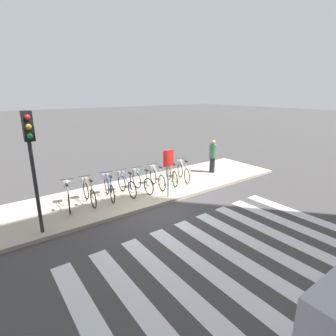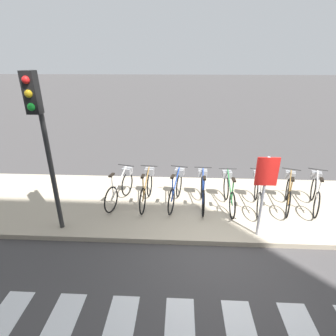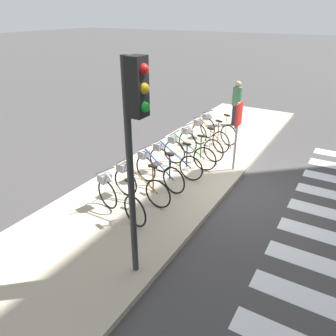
{
  "view_description": "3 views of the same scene",
  "coord_description": "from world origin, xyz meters",
  "px_view_note": "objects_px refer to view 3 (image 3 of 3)",
  "views": [
    {
      "loc": [
        -4.67,
        -7.12,
        3.95
      ],
      "look_at": [
        1.48,
        1.26,
        0.91
      ],
      "focal_mm": 28.0,
      "sensor_mm": 36.0,
      "label": 1
    },
    {
      "loc": [
        -0.94,
        -4.53,
        3.71
      ],
      "look_at": [
        -1.22,
        1.05,
        1.34
      ],
      "focal_mm": 28.0,
      "sensor_mm": 36.0,
      "label": 2
    },
    {
      "loc": [
        -6.92,
        -2.23,
        3.99
      ],
      "look_at": [
        -1.46,
        1.01,
        0.91
      ],
      "focal_mm": 35.0,
      "sensor_mm": 36.0,
      "label": 3
    }
  ],
  "objects_px": {
    "parked_bicycle_2": "(156,170)",
    "traffic_light": "(135,130)",
    "parked_bicycle_6": "(207,134)",
    "parked_bicycle_3": "(172,160)",
    "sign_post": "(238,125)",
    "parked_bicycle_5": "(198,143)",
    "parked_bicycle_4": "(186,151)",
    "pedestrian": "(237,102)",
    "parked_bicycle_1": "(138,183)",
    "parked_bicycle_7": "(216,128)",
    "parked_bicycle_0": "(117,197)"
  },
  "relations": [
    {
      "from": "parked_bicycle_5",
      "to": "traffic_light",
      "type": "xyz_separation_m",
      "value": [
        -4.68,
        -1.27,
        2.01
      ]
    },
    {
      "from": "parked_bicycle_2",
      "to": "pedestrian",
      "type": "bearing_deg",
      "value": 0.14
    },
    {
      "from": "parked_bicycle_5",
      "to": "sign_post",
      "type": "bearing_deg",
      "value": -103.21
    },
    {
      "from": "parked_bicycle_3",
      "to": "parked_bicycle_2",
      "type": "bearing_deg",
      "value": 176.8
    },
    {
      "from": "traffic_light",
      "to": "parked_bicycle_1",
      "type": "bearing_deg",
      "value": 36.46
    },
    {
      "from": "parked_bicycle_3",
      "to": "traffic_light",
      "type": "height_order",
      "value": "traffic_light"
    },
    {
      "from": "parked_bicycle_5",
      "to": "traffic_light",
      "type": "height_order",
      "value": "traffic_light"
    },
    {
      "from": "parked_bicycle_1",
      "to": "parked_bicycle_7",
      "type": "xyz_separation_m",
      "value": [
        4.33,
        -0.0,
        0.0
      ]
    },
    {
      "from": "sign_post",
      "to": "parked_bicycle_5",
      "type": "bearing_deg",
      "value": 76.79
    },
    {
      "from": "pedestrian",
      "to": "sign_post",
      "type": "xyz_separation_m",
      "value": [
        -3.65,
        -1.31,
        0.4
      ]
    },
    {
      "from": "traffic_light",
      "to": "sign_post",
      "type": "xyz_separation_m",
      "value": [
        4.4,
        0.05,
        -1.2
      ]
    },
    {
      "from": "parked_bicycle_6",
      "to": "traffic_light",
      "type": "xyz_separation_m",
      "value": [
        -5.47,
        -1.32,
        2.01
      ]
    },
    {
      "from": "parked_bicycle_5",
      "to": "parked_bicycle_6",
      "type": "xyz_separation_m",
      "value": [
        0.79,
        0.05,
        0.0
      ]
    },
    {
      "from": "parked_bicycle_6",
      "to": "parked_bicycle_7",
      "type": "distance_m",
      "value": 0.68
    },
    {
      "from": "parked_bicycle_4",
      "to": "traffic_light",
      "type": "height_order",
      "value": "traffic_light"
    },
    {
      "from": "parked_bicycle_0",
      "to": "parked_bicycle_3",
      "type": "distance_m",
      "value": 2.15
    },
    {
      "from": "parked_bicycle_0",
      "to": "parked_bicycle_6",
      "type": "bearing_deg",
      "value": -0.44
    },
    {
      "from": "parked_bicycle_5",
      "to": "traffic_light",
      "type": "relative_size",
      "value": 0.46
    },
    {
      "from": "pedestrian",
      "to": "parked_bicycle_4",
      "type": "bearing_deg",
      "value": -178.48
    },
    {
      "from": "parked_bicycle_0",
      "to": "parked_bicycle_1",
      "type": "height_order",
      "value": "same"
    },
    {
      "from": "parked_bicycle_3",
      "to": "parked_bicycle_4",
      "type": "relative_size",
      "value": 1.0
    },
    {
      "from": "parked_bicycle_2",
      "to": "parked_bicycle_5",
      "type": "bearing_deg",
      "value": -2.04
    },
    {
      "from": "parked_bicycle_5",
      "to": "parked_bicycle_6",
      "type": "bearing_deg",
      "value": 3.61
    },
    {
      "from": "parked_bicycle_1",
      "to": "parked_bicycle_0",
      "type": "bearing_deg",
      "value": 178.63
    },
    {
      "from": "parked_bicycle_1",
      "to": "pedestrian",
      "type": "relative_size",
      "value": 0.98
    },
    {
      "from": "parked_bicycle_4",
      "to": "parked_bicycle_6",
      "type": "relative_size",
      "value": 1.05
    },
    {
      "from": "parked_bicycle_1",
      "to": "pedestrian",
      "type": "distance_m",
      "value": 6.24
    },
    {
      "from": "parked_bicycle_1",
      "to": "parked_bicycle_2",
      "type": "height_order",
      "value": "same"
    },
    {
      "from": "parked_bicycle_3",
      "to": "pedestrian",
      "type": "xyz_separation_m",
      "value": [
        4.77,
        0.05,
        0.41
      ]
    },
    {
      "from": "parked_bicycle_1",
      "to": "parked_bicycle_6",
      "type": "xyz_separation_m",
      "value": [
        3.66,
        -0.02,
        0.0
      ]
    },
    {
      "from": "parked_bicycle_2",
      "to": "traffic_light",
      "type": "height_order",
      "value": "traffic_light"
    },
    {
      "from": "parked_bicycle_5",
      "to": "pedestrian",
      "type": "xyz_separation_m",
      "value": [
        3.36,
        0.09,
        0.41
      ]
    },
    {
      "from": "parked_bicycle_1",
      "to": "parked_bicycle_7",
      "type": "bearing_deg",
      "value": -0.01
    },
    {
      "from": "parked_bicycle_1",
      "to": "parked_bicycle_2",
      "type": "distance_m",
      "value": 0.77
    },
    {
      "from": "sign_post",
      "to": "parked_bicycle_2",
      "type": "bearing_deg",
      "value": 144.32
    },
    {
      "from": "parked_bicycle_0",
      "to": "parked_bicycle_3",
      "type": "xyz_separation_m",
      "value": [
        2.15,
        -0.05,
        0.0
      ]
    },
    {
      "from": "parked_bicycle_0",
      "to": "parked_bicycle_1",
      "type": "xyz_separation_m",
      "value": [
        0.69,
        -0.02,
        0.0
      ]
    },
    {
      "from": "parked_bicycle_1",
      "to": "parked_bicycle_5",
      "type": "bearing_deg",
      "value": -1.34
    },
    {
      "from": "parked_bicycle_2",
      "to": "parked_bicycle_5",
      "type": "distance_m",
      "value": 2.1
    },
    {
      "from": "parked_bicycle_1",
      "to": "parked_bicycle_3",
      "type": "height_order",
      "value": "same"
    },
    {
      "from": "pedestrian",
      "to": "parked_bicycle_3",
      "type": "bearing_deg",
      "value": -179.37
    },
    {
      "from": "parked_bicycle_1",
      "to": "parked_bicycle_7",
      "type": "distance_m",
      "value": 4.33
    },
    {
      "from": "parked_bicycle_0",
      "to": "traffic_light",
      "type": "height_order",
      "value": "traffic_light"
    },
    {
      "from": "sign_post",
      "to": "traffic_light",
      "type": "bearing_deg",
      "value": -179.33
    },
    {
      "from": "traffic_light",
      "to": "parked_bicycle_4",
      "type": "bearing_deg",
      "value": 17.66
    },
    {
      "from": "parked_bicycle_1",
      "to": "sign_post",
      "type": "xyz_separation_m",
      "value": [
        2.58,
        -1.29,
        0.81
      ]
    },
    {
      "from": "parked_bicycle_1",
      "to": "sign_post",
      "type": "height_order",
      "value": "sign_post"
    },
    {
      "from": "traffic_light",
      "to": "parked_bicycle_0",
      "type": "bearing_deg",
      "value": 50.39
    },
    {
      "from": "parked_bicycle_1",
      "to": "traffic_light",
      "type": "xyz_separation_m",
      "value": [
        -1.82,
        -1.34,
        2.01
      ]
    },
    {
      "from": "parked_bicycle_3",
      "to": "parked_bicycle_4",
      "type": "xyz_separation_m",
      "value": [
        0.66,
        -0.06,
        0.0
      ]
    }
  ]
}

